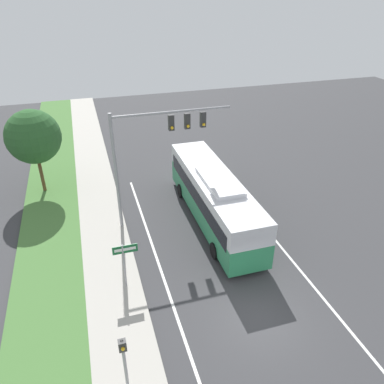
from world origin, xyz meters
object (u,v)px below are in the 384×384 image
at_px(bus, 214,195).
at_px(signal_gantry, 154,143).
at_px(pedestrian_signal, 124,358).
at_px(street_sign, 125,258).

relative_size(bus, signal_gantry, 1.55).
relative_size(bus, pedestrian_signal, 4.03).
height_order(signal_gantry, pedestrian_signal, signal_gantry).
xyz_separation_m(signal_gantry, pedestrian_signal, (-3.55, -11.00, -3.49)).
bearing_deg(signal_gantry, bus, -14.64).
bearing_deg(pedestrian_signal, bus, 55.16).
height_order(bus, pedestrian_signal, bus).
xyz_separation_m(bus, street_sign, (-6.22, -4.48, 0.02)).
relative_size(pedestrian_signal, street_sign, 1.07).
xyz_separation_m(bus, pedestrian_signal, (-7.03, -10.09, 0.10)).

